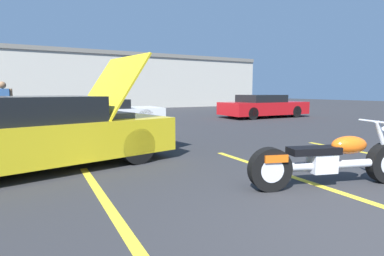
% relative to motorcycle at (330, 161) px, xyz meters
% --- Properties ---
extents(parking_stripe_foreground, '(0.12, 4.51, 0.01)m').
position_rel_motorcycle_xyz_m(parking_stripe_foreground, '(-2.98, 0.45, -0.37)').
color(parking_stripe_foreground, yellow).
rests_on(parking_stripe_foreground, ground).
extents(parking_stripe_middle, '(0.12, 4.51, 0.01)m').
position_rel_motorcycle_xyz_m(parking_stripe_middle, '(-0.11, 0.45, -0.37)').
color(parking_stripe_middle, yellow).
rests_on(parking_stripe_middle, ground).
extents(far_building, '(32.00, 4.20, 4.40)m').
position_rel_motorcycle_xyz_m(far_building, '(-0.85, 22.27, 1.96)').
color(far_building, beige).
rests_on(far_building, ground).
extents(motorcycle, '(2.42, 0.98, 0.93)m').
position_rel_motorcycle_xyz_m(motorcycle, '(0.00, 0.00, 0.00)').
color(motorcycle, black).
rests_on(motorcycle, ground).
extents(show_car_hood_open, '(4.61, 2.72, 2.09)m').
position_rel_motorcycle_xyz_m(show_car_hood_open, '(-3.49, 3.14, 0.25)').
color(show_car_hood_open, yellow).
rests_on(show_car_hood_open, ground).
extents(parked_car_right_row, '(4.64, 1.96, 1.18)m').
position_rel_motorcycle_xyz_m(parked_car_right_row, '(6.95, 9.34, 0.19)').
color(parked_car_right_row, red).
rests_on(parked_car_right_row, ground).
extents(parked_car_mid_row, '(4.40, 2.05, 1.05)m').
position_rel_motorcycle_xyz_m(parked_car_mid_row, '(-1.25, 9.19, 0.15)').
color(parked_car_mid_row, white).
rests_on(parked_car_mid_row, ground).
extents(spectator_near_motorcycle, '(0.52, 0.22, 1.66)m').
position_rel_motorcycle_xyz_m(spectator_near_motorcycle, '(-4.51, 8.13, 0.61)').
color(spectator_near_motorcycle, brown).
rests_on(spectator_near_motorcycle, ground).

